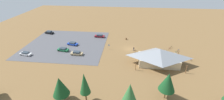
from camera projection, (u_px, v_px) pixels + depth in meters
name	position (u px, v px, depth m)	size (l,w,h in m)	color
ground	(129.00, 49.00, 61.64)	(160.00, 160.00, 0.00)	brown
parking_lot_asphalt	(67.00, 44.00, 65.47)	(33.60, 30.90, 0.05)	#4C4C51
bike_pavilion	(159.00, 56.00, 50.02)	(15.95, 9.43, 5.82)	#C6B28E
trash_bin	(126.00, 39.00, 69.47)	(0.60, 0.60, 0.90)	brown
lot_sign	(109.00, 46.00, 60.50)	(0.56, 0.08, 2.20)	#99999E
pine_midwest	(130.00, 94.00, 31.42)	(3.59, 3.59, 8.19)	brown
pine_east	(60.00, 86.00, 34.81)	(3.97, 3.97, 7.05)	brown
pine_far_west	(85.00, 84.00, 34.40)	(2.56, 2.56, 8.25)	brown
pine_mideast	(168.00, 82.00, 35.33)	(3.95, 3.95, 7.58)	brown
bicycle_purple_lone_west	(191.00, 59.00, 53.42)	(0.48, 1.69, 0.87)	black
bicycle_white_near_sign	(166.00, 50.00, 59.57)	(1.02, 1.31, 0.79)	black
bicycle_teal_by_bin	(167.00, 53.00, 57.67)	(0.48, 1.65, 0.74)	black
bicycle_green_yard_center	(176.00, 52.00, 58.19)	(1.16, 1.44, 0.85)	black
bicycle_red_near_porch	(169.00, 48.00, 61.05)	(1.11, 1.24, 0.79)	black
bicycle_yellow_yard_left	(171.00, 47.00, 62.19)	(0.69, 1.59, 0.85)	black
bicycle_blue_front_row	(178.00, 50.00, 59.50)	(1.04, 1.52, 0.86)	black
bicycle_silver_trailside	(185.00, 58.00, 54.23)	(1.06, 1.48, 0.82)	black
bicycle_black_edge_north	(135.00, 54.00, 56.97)	(1.35, 1.19, 0.79)	black
bicycle_orange_mid_cluster	(162.00, 51.00, 59.27)	(0.75, 1.61, 0.84)	black
bicycle_purple_back_row	(177.00, 54.00, 56.61)	(0.53, 1.62, 0.84)	black
car_black_front_row	(49.00, 32.00, 76.00)	(4.68, 2.87, 1.42)	black
car_maroon_back_corner	(100.00, 36.00, 71.82)	(4.79, 2.15, 1.39)	maroon
car_tan_near_entry	(77.00, 53.00, 56.69)	(4.52, 1.91, 1.46)	tan
car_green_aisle_side	(63.00, 49.00, 59.47)	(4.52, 2.36, 1.35)	#1E6B3D
car_blue_by_curb	(73.00, 44.00, 64.27)	(4.78, 2.90, 1.31)	#1E42B2
car_white_end_stall	(26.00, 54.00, 56.52)	(4.61, 2.36, 1.29)	white
visitor_crossing_yard	(134.00, 49.00, 59.74)	(0.36, 0.38, 1.68)	#2D3347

